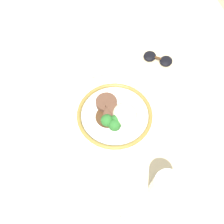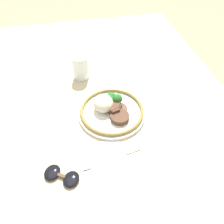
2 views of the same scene
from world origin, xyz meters
name	(u,v)px [view 2 (image 2 of 2)]	position (x,y,z in m)	size (l,w,h in m)	color
ground_plane	(101,114)	(0.00, 0.00, 0.00)	(8.00, 8.00, 0.00)	#998466
dining_table	(101,110)	(0.00, 0.00, 0.02)	(1.44, 1.01, 0.04)	beige
napkin	(108,160)	(-0.23, 0.02, 0.04)	(0.15, 0.13, 0.00)	silver
plate	(111,109)	(-0.04, -0.03, 0.06)	(0.24, 0.24, 0.07)	white
juice_glass	(81,69)	(0.19, 0.05, 0.09)	(0.06, 0.06, 0.10)	orange
fork	(107,160)	(-0.23, 0.02, 0.05)	(0.04, 0.19, 0.00)	#B7B7BC
knife	(56,122)	(-0.04, 0.16, 0.04)	(0.22, 0.08, 0.00)	#B7B7BC
spoon	(105,67)	(0.23, -0.06, 0.05)	(0.17, 0.05, 0.01)	#B7B7BC
sunglasses	(62,176)	(-0.25, 0.15, 0.05)	(0.10, 0.12, 0.02)	black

